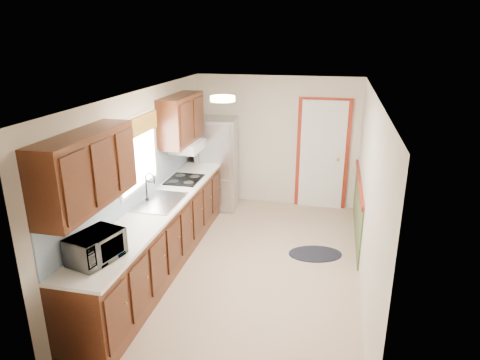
% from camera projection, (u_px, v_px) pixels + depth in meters
% --- Properties ---
extents(room_shell, '(3.20, 5.20, 2.52)m').
position_uv_depth(room_shell, '(250.00, 186.00, 5.62)').
color(room_shell, tan).
rests_on(room_shell, ground).
extents(kitchen_run, '(0.63, 4.00, 2.20)m').
position_uv_depth(kitchen_run, '(155.00, 214.00, 5.74)').
color(kitchen_run, '#3B1A0D').
rests_on(kitchen_run, ground).
extents(back_wall_trim, '(1.12, 2.30, 2.08)m').
position_uv_depth(back_wall_trim, '(329.00, 166.00, 7.56)').
color(back_wall_trim, maroon).
rests_on(back_wall_trim, ground).
extents(ceiling_fixture, '(0.30, 0.30, 0.06)m').
position_uv_depth(ceiling_fixture, '(223.00, 99.00, 5.12)').
color(ceiling_fixture, '#FFD88C').
rests_on(ceiling_fixture, room_shell).
extents(microwave, '(0.42, 0.59, 0.36)m').
position_uv_depth(microwave, '(95.00, 244.00, 4.24)').
color(microwave, white).
rests_on(microwave, kitchen_run).
extents(refrigerator, '(0.75, 0.73, 1.67)m').
position_uv_depth(refrigerator, '(217.00, 164.00, 7.84)').
color(refrigerator, '#B7B7BC').
rests_on(refrigerator, ground).
extents(rug, '(0.89, 0.68, 0.01)m').
position_uv_depth(rug, '(315.00, 254.00, 6.34)').
color(rug, black).
rests_on(rug, ground).
extents(cooktop, '(0.49, 0.59, 0.02)m').
position_uv_depth(cooktop, '(184.00, 179.00, 6.64)').
color(cooktop, black).
rests_on(cooktop, kitchen_run).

